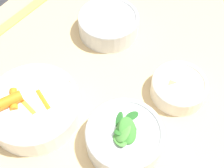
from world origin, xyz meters
TOP-DOWN VIEW (x-y plane):
  - dining_table at (0.00, 0.00)m, footprint 1.19×0.87m
  - bowl_carrots at (-0.09, 0.12)m, footprint 0.20×0.20m
  - bowl_greens at (-0.04, -0.08)m, footprint 0.15×0.15m
  - bowl_beans_hotdog at (0.20, 0.13)m, footprint 0.15×0.15m
  - bowl_cookies at (0.13, -0.11)m, footprint 0.12×0.12m
  - ruler at (0.17, 0.36)m, footprint 0.33×0.04m

SIDE VIEW (x-z plane):
  - dining_table at x=0.00m, z-range 0.26..0.98m
  - ruler at x=0.17m, z-range 0.73..0.73m
  - bowl_cookies at x=0.13m, z-range 0.73..0.77m
  - bowl_beans_hotdog at x=0.20m, z-range 0.73..0.78m
  - bowl_carrots at x=-0.09m, z-range 0.72..0.79m
  - bowl_greens at x=-0.04m, z-range 0.72..0.80m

